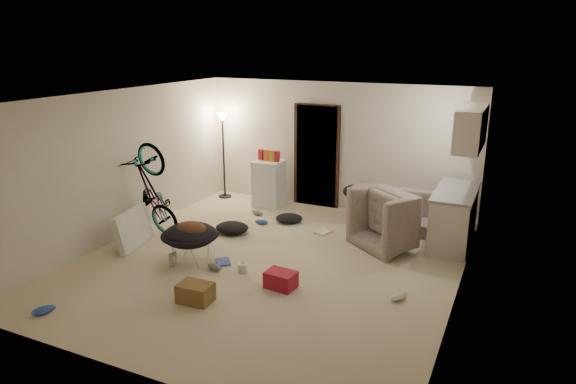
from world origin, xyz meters
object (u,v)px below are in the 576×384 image
at_px(bicycle, 154,211).
at_px(saucer_chair, 190,240).
at_px(armchair, 399,224).
at_px(drink_case_b, 281,280).
at_px(mini_fridge, 269,183).
at_px(tv_box, 133,229).
at_px(drink_case_a, 195,293).
at_px(floor_lamp, 223,137).
at_px(juicer, 243,267).
at_px(kitchen_counter, 454,218).
at_px(sofa, 408,212).

height_order(bicycle, saucer_chair, bicycle).
relative_size(armchair, drink_case_b, 2.69).
bearing_deg(mini_fridge, drink_case_b, -62.97).
bearing_deg(bicycle, tv_box, -173.14).
distance_m(saucer_chair, drink_case_a, 1.28).
distance_m(floor_lamp, tv_box, 3.16).
xyz_separation_m(floor_lamp, saucer_chair, (1.33, -3.14, -0.94)).
relative_size(floor_lamp, tv_box, 1.97).
height_order(drink_case_a, juicer, drink_case_a).
relative_size(drink_case_b, juicer, 1.98).
distance_m(mini_fridge, tv_box, 3.08).
bearing_deg(drink_case_a, armchair, 54.90).
bearing_deg(bicycle, kitchen_counter, -62.20).
xyz_separation_m(floor_lamp, tv_box, (0.10, -3.00, -1.00)).
distance_m(floor_lamp, saucer_chair, 3.54).
relative_size(sofa, bicycle, 1.14).
bearing_deg(sofa, drink_case_b, 68.32).
bearing_deg(saucer_chair, bicycle, 150.99).
bearing_deg(armchair, mini_fridge, 18.28).
xyz_separation_m(armchair, mini_fridge, (-2.91, 0.98, 0.11)).
distance_m(drink_case_a, juicer, 1.02).
relative_size(tv_box, drink_case_a, 2.12).
bearing_deg(saucer_chair, sofa, 48.05).
xyz_separation_m(bicycle, drink_case_a, (2.00, -1.68, -0.32)).
distance_m(saucer_chair, drink_case_b, 1.63).
relative_size(bicycle, tv_box, 1.85).
distance_m(armchair, drink_case_a, 3.62).
height_order(floor_lamp, bicycle, floor_lamp).
bearing_deg(floor_lamp, mini_fridge, -5.09).
relative_size(floor_lamp, mini_fridge, 1.94).
relative_size(sofa, saucer_chair, 2.23).
relative_size(armchair, bicycle, 0.63).
distance_m(floor_lamp, mini_fridge, 1.41).
height_order(mini_fridge, drink_case_b, mini_fridge).
xyz_separation_m(bicycle, mini_fridge, (1.02, 2.36, 0.02)).
bearing_deg(drink_case_b, drink_case_a, -129.94).
distance_m(sofa, saucer_chair, 3.96).
relative_size(mini_fridge, drink_case_a, 2.14).
bearing_deg(floor_lamp, juicer, -54.52).
bearing_deg(saucer_chair, drink_case_b, -6.13).
height_order(kitchen_counter, drink_case_a, kitchen_counter).
bearing_deg(bicycle, drink_case_b, -99.94).
height_order(mini_fridge, saucer_chair, mini_fridge).
xyz_separation_m(bicycle, juicer, (2.13, -0.66, -0.36)).
bearing_deg(kitchen_counter, floor_lamp, 172.34).
distance_m(bicycle, mini_fridge, 2.57).
height_order(bicycle, mini_fridge, bicycle).
distance_m(mini_fridge, saucer_chair, 3.05).
bearing_deg(kitchen_counter, sofa, 152.14).
height_order(tv_box, drink_case_a, tv_box).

